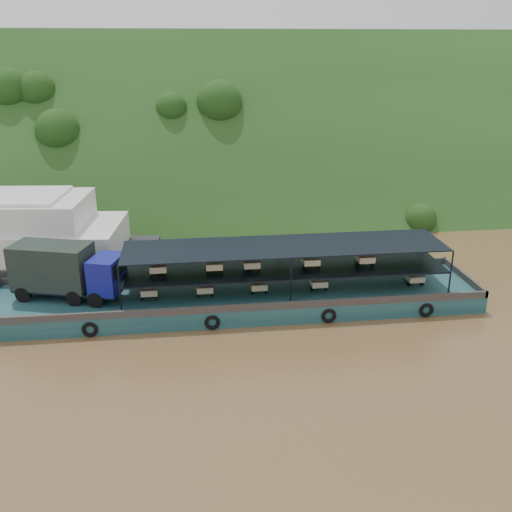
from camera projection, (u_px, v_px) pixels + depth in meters
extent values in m
plane|color=brown|center=(289.00, 311.00, 41.10)|extent=(160.00, 160.00, 0.00)
cube|color=#1A3312|center=(239.00, 191.00, 74.57)|extent=(140.00, 39.60, 39.60)
cube|color=#133A44|center=(237.00, 298.00, 41.66)|extent=(35.00, 7.00, 1.20)
cube|color=#592D19|center=(233.00, 270.00, 44.53)|extent=(35.00, 0.20, 0.50)
cube|color=#592D19|center=(242.00, 308.00, 38.20)|extent=(35.00, 0.20, 0.50)
cube|color=#592D19|center=(464.00, 276.00, 43.42)|extent=(0.20, 7.00, 0.50)
torus|color=black|center=(90.00, 330.00, 37.20)|extent=(1.06, 0.26, 1.06)
torus|color=black|center=(212.00, 323.00, 38.14)|extent=(1.06, 0.26, 1.06)
torus|color=black|center=(329.00, 316.00, 39.09)|extent=(1.06, 0.26, 1.06)
torus|color=black|center=(426.00, 310.00, 39.91)|extent=(1.06, 0.26, 1.06)
cylinder|color=black|center=(23.00, 294.00, 39.55)|extent=(1.18, 0.69, 1.11)
cylinder|color=black|center=(41.00, 281.00, 41.70)|extent=(1.18, 0.69, 1.11)
cylinder|color=black|center=(74.00, 298.00, 38.96)|extent=(1.18, 0.69, 1.11)
cylinder|color=black|center=(89.00, 285.00, 41.12)|extent=(1.18, 0.69, 1.11)
cylinder|color=black|center=(96.00, 300.00, 38.72)|extent=(1.18, 0.69, 1.11)
cylinder|color=black|center=(110.00, 286.00, 40.88)|extent=(1.18, 0.69, 1.11)
cube|color=black|center=(70.00, 288.00, 40.12)|extent=(7.94, 4.52, 0.22)
cube|color=navy|center=(107.00, 274.00, 39.23)|extent=(2.58, 3.10, 2.44)
cube|color=black|center=(119.00, 269.00, 38.93)|extent=(0.70, 2.15, 1.00)
cube|color=black|center=(52.00, 266.00, 39.73)|extent=(5.88, 4.09, 3.11)
cube|color=black|center=(285.00, 267.00, 41.29)|extent=(23.00, 5.00, 0.12)
cube|color=black|center=(285.00, 246.00, 40.71)|extent=(23.00, 5.00, 0.08)
cylinder|color=black|center=(120.00, 289.00, 37.61)|extent=(0.12, 0.12, 3.30)
cylinder|color=black|center=(126.00, 262.00, 42.26)|extent=(0.12, 0.12, 3.30)
cylinder|color=black|center=(291.00, 281.00, 38.97)|extent=(0.12, 0.12, 3.30)
cylinder|color=black|center=(279.00, 256.00, 43.61)|extent=(0.12, 0.12, 3.30)
cylinder|color=black|center=(451.00, 273.00, 40.32)|extent=(0.12, 0.12, 3.30)
cylinder|color=black|center=(423.00, 249.00, 44.97)|extent=(0.12, 0.12, 3.30)
cylinder|color=black|center=(151.00, 286.00, 41.60)|extent=(0.12, 0.52, 0.52)
cylinder|color=black|center=(142.00, 297.00, 39.87)|extent=(0.14, 0.52, 0.52)
cylinder|color=black|center=(157.00, 296.00, 39.99)|extent=(0.14, 0.52, 0.52)
cube|color=beige|center=(149.00, 290.00, 40.14)|extent=(1.15, 1.50, 0.44)
cube|color=#B1290B|center=(150.00, 281.00, 41.14)|extent=(0.55, 0.80, 0.80)
cube|color=#B1290B|center=(149.00, 276.00, 40.78)|extent=(0.50, 0.10, 0.10)
cylinder|color=black|center=(204.00, 284.00, 42.06)|extent=(0.12, 0.52, 0.52)
cylinder|color=black|center=(198.00, 294.00, 40.33)|extent=(0.14, 0.52, 0.52)
cylinder|color=black|center=(212.00, 293.00, 40.45)|extent=(0.14, 0.52, 0.52)
cube|color=#CABD8F|center=(205.00, 287.00, 40.60)|extent=(1.15, 1.50, 0.44)
cube|color=#AD0B14|center=(204.00, 279.00, 41.60)|extent=(0.55, 0.80, 0.80)
cube|color=#AD0B14|center=(204.00, 273.00, 41.24)|extent=(0.50, 0.10, 0.10)
cylinder|color=black|center=(256.00, 281.00, 42.52)|extent=(0.12, 0.52, 0.52)
cylinder|color=black|center=(252.00, 291.00, 40.78)|extent=(0.14, 0.52, 0.52)
cylinder|color=black|center=(266.00, 290.00, 40.90)|extent=(0.14, 0.52, 0.52)
cube|color=#C8BC8D|center=(258.00, 284.00, 41.05)|extent=(1.15, 1.50, 0.44)
cube|color=red|center=(256.00, 276.00, 42.06)|extent=(0.55, 0.80, 0.80)
cube|color=red|center=(257.00, 271.00, 41.70)|extent=(0.50, 0.10, 0.10)
cylinder|color=black|center=(314.00, 278.00, 43.04)|extent=(0.12, 0.52, 0.52)
cylinder|color=black|center=(312.00, 288.00, 41.30)|extent=(0.14, 0.52, 0.52)
cylinder|color=black|center=(326.00, 287.00, 41.42)|extent=(0.14, 0.52, 0.52)
cube|color=beige|center=(318.00, 281.00, 41.57)|extent=(1.15, 1.50, 0.44)
cube|color=red|center=(315.00, 273.00, 42.58)|extent=(0.55, 0.80, 0.80)
cube|color=red|center=(316.00, 268.00, 42.22)|extent=(0.50, 0.10, 0.10)
cylinder|color=black|center=(406.00, 273.00, 43.90)|extent=(0.12, 0.52, 0.52)
cylinder|color=black|center=(409.00, 283.00, 42.17)|extent=(0.14, 0.52, 0.52)
cylinder|color=black|center=(422.00, 282.00, 42.29)|extent=(0.14, 0.52, 0.52)
cube|color=beige|center=(414.00, 277.00, 42.43)|extent=(1.15, 1.50, 0.44)
cube|color=#AE0B10|center=(408.00, 269.00, 43.44)|extent=(0.55, 0.80, 0.80)
cube|color=#AE0B10|center=(410.00, 263.00, 43.08)|extent=(0.50, 0.10, 0.10)
cylinder|color=black|center=(159.00, 264.00, 41.09)|extent=(0.12, 0.52, 0.52)
cylinder|color=black|center=(151.00, 273.00, 39.36)|extent=(0.14, 0.52, 0.52)
cylinder|color=black|center=(166.00, 273.00, 39.47)|extent=(0.14, 0.52, 0.52)
cube|color=#BFAF87|center=(158.00, 267.00, 39.62)|extent=(1.15, 1.50, 0.44)
cube|color=red|center=(159.00, 258.00, 40.63)|extent=(0.55, 0.80, 0.80)
cube|color=red|center=(158.00, 253.00, 40.27)|extent=(0.50, 0.10, 0.10)
cylinder|color=black|center=(213.00, 261.00, 41.55)|extent=(0.12, 0.52, 0.52)
cylinder|color=black|center=(207.00, 271.00, 39.81)|extent=(0.14, 0.52, 0.52)
cylinder|color=black|center=(222.00, 270.00, 39.93)|extent=(0.14, 0.52, 0.52)
cube|color=beige|center=(214.00, 264.00, 40.08)|extent=(1.15, 1.50, 0.44)
cube|color=#1B2CA2|center=(213.00, 256.00, 41.08)|extent=(0.55, 0.80, 0.80)
cube|color=#1B2CA2|center=(213.00, 251.00, 40.72)|extent=(0.50, 0.10, 0.10)
cylinder|color=black|center=(249.00, 260.00, 41.86)|extent=(0.12, 0.52, 0.52)
cylinder|color=black|center=(245.00, 269.00, 40.12)|extent=(0.14, 0.52, 0.52)
cylinder|color=black|center=(259.00, 268.00, 40.24)|extent=(0.14, 0.52, 0.52)
cube|color=tan|center=(251.00, 262.00, 40.39)|extent=(1.15, 1.50, 0.44)
cube|color=#C7BD8D|center=(249.00, 255.00, 41.40)|extent=(0.55, 0.80, 0.80)
cube|color=#C7BD8D|center=(250.00, 249.00, 41.04)|extent=(0.50, 0.10, 0.10)
cylinder|color=black|center=(306.00, 257.00, 42.36)|extent=(0.12, 0.52, 0.52)
cylinder|color=black|center=(304.00, 266.00, 40.63)|extent=(0.14, 0.52, 0.52)
cylinder|color=black|center=(318.00, 266.00, 40.75)|extent=(0.14, 0.52, 0.52)
cube|color=beige|center=(310.00, 260.00, 40.90)|extent=(1.15, 1.50, 0.44)
cube|color=beige|center=(307.00, 252.00, 41.90)|extent=(0.55, 0.80, 0.80)
cube|color=beige|center=(308.00, 246.00, 41.54)|extent=(0.50, 0.10, 0.10)
cylinder|color=black|center=(358.00, 255.00, 42.84)|extent=(0.12, 0.52, 0.52)
cylinder|color=black|center=(359.00, 264.00, 41.10)|extent=(0.14, 0.52, 0.52)
cylinder|color=black|center=(372.00, 263.00, 41.22)|extent=(0.14, 0.52, 0.52)
cube|color=beige|center=(365.00, 257.00, 41.37)|extent=(1.15, 1.50, 0.44)
cube|color=beige|center=(360.00, 250.00, 42.38)|extent=(0.55, 0.80, 0.80)
cube|color=beige|center=(361.00, 244.00, 42.02)|extent=(0.50, 0.10, 0.10)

